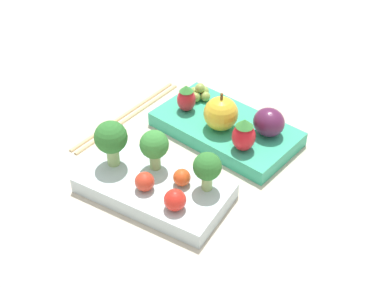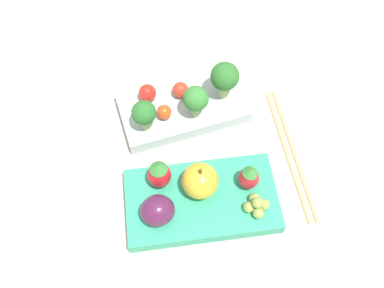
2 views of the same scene
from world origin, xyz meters
TOP-DOWN VIEW (x-y plane):
  - ground_plane at (0.00, 0.00)m, footprint 4.00×4.00m
  - bento_box_savoury at (0.00, 0.07)m, footprint 0.19×0.12m
  - bento_box_fruit at (-0.00, -0.08)m, footprint 0.20×0.11m
  - broccoli_floret_0 at (0.06, 0.08)m, footprint 0.04×0.04m
  - broccoli_floret_1 at (-0.06, 0.04)m, footprint 0.03×0.03m
  - broccoli_floret_2 at (0.02, 0.05)m, footprint 0.04×0.04m
  - cherry_tomato_0 at (0.00, 0.09)m, footprint 0.02×0.02m
  - cherry_tomato_1 at (-0.03, 0.05)m, footprint 0.02×0.02m
  - cherry_tomato_2 at (-0.05, 0.09)m, footprint 0.03×0.03m
  - apple at (0.00, -0.06)m, footprint 0.05×0.05m
  - strawberry_0 at (0.06, -0.07)m, footprint 0.03×0.03m
  - strawberry_1 at (-0.05, -0.05)m, footprint 0.03×0.03m
  - plum at (-0.06, -0.09)m, footprint 0.04×0.04m
  - grape_cluster at (0.06, -0.10)m, footprint 0.03×0.03m
  - chopsticks_pair at (0.14, -0.02)m, footprint 0.02×0.21m

SIDE VIEW (x-z plane):
  - ground_plane at x=0.00m, z-range 0.00..0.00m
  - chopsticks_pair at x=0.14m, z-range 0.00..0.01m
  - bento_box_fruit at x=0.00m, z-range 0.00..0.02m
  - bento_box_savoury at x=0.00m, z-range 0.00..0.02m
  - grape_cluster at x=0.06m, z-range 0.02..0.04m
  - cherry_tomato_1 at x=-0.03m, z-range 0.02..0.04m
  - cherry_tomato_0 at x=0.00m, z-range 0.02..0.04m
  - cherry_tomato_2 at x=-0.05m, z-range 0.02..0.05m
  - plum at x=-0.06m, z-range 0.02..0.06m
  - strawberry_0 at x=0.06m, z-range 0.02..0.06m
  - strawberry_1 at x=-0.05m, z-range 0.02..0.07m
  - apple at x=0.00m, z-range 0.02..0.07m
  - broccoli_floret_1 at x=-0.06m, z-range 0.03..0.08m
  - broccoli_floret_2 at x=0.02m, z-range 0.03..0.08m
  - broccoli_floret_0 at x=0.06m, z-range 0.03..0.09m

